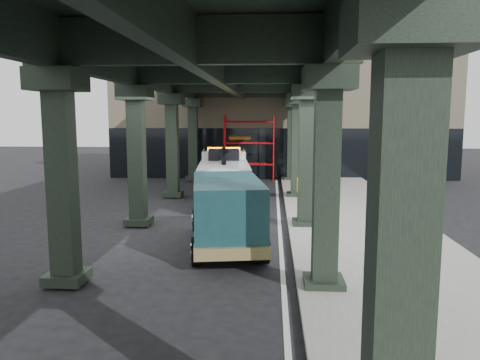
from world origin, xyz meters
The scene contains 8 objects.
ground centered at (0.00, 0.00, 0.00)m, with size 90.00×90.00×0.00m, color black.
sidewalk centered at (4.50, 2.00, 0.07)m, with size 5.00×40.00×0.15m, color gray.
lane_stripe centered at (1.70, 2.00, 0.01)m, with size 0.12×38.00×0.01m, color silver.
viaduct centered at (-0.40, 2.00, 5.46)m, with size 7.40×32.00×6.40m.
building centered at (2.00, 20.00, 4.00)m, with size 22.00×10.00×8.00m, color #C6B793.
scaffolding centered at (0.00, 14.64, 2.11)m, with size 3.08×0.88×4.00m.
tow_truck centered at (-0.84, 7.40, 1.23)m, with size 2.89×7.84×2.52m.
towed_van centered at (0.04, -0.57, 1.14)m, with size 2.79×5.46×2.12m.
Camera 1 is at (1.39, -14.31, 3.94)m, focal length 35.00 mm.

